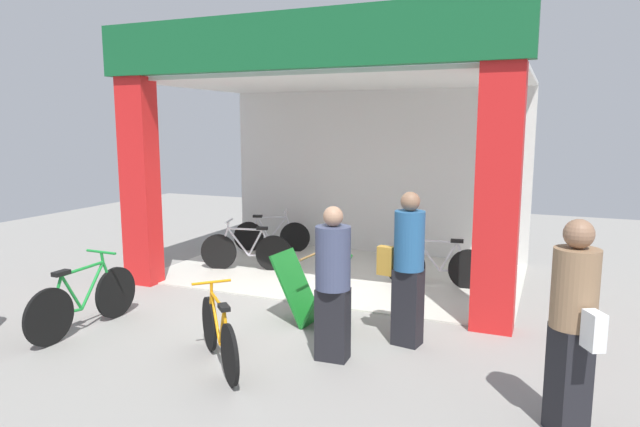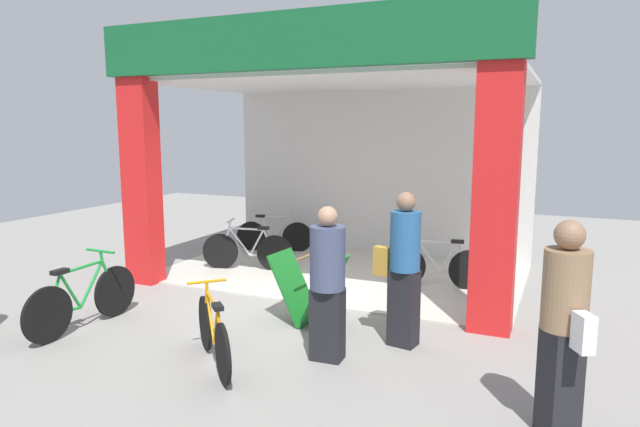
{
  "view_description": "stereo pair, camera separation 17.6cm",
  "coord_description": "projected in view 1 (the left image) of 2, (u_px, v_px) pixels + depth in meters",
  "views": [
    {
      "loc": [
        3.28,
        -6.88,
        2.48
      ],
      "look_at": [
        0.0,
        0.88,
        1.15
      ],
      "focal_mm": 31.47,
      "sensor_mm": 36.0,
      "label": 1
    },
    {
      "loc": [
        3.44,
        -6.81,
        2.48
      ],
      "look_at": [
        0.0,
        0.88,
        1.15
      ],
      "focal_mm": 31.47,
      "sensor_mm": 36.0,
      "label": 2
    }
  ],
  "objects": [
    {
      "name": "sandwich_board_sign",
      "position": [
        311.0,
        289.0,
        7.04
      ],
      "size": [
        0.94,
        0.62,
        0.9
      ],
      "color": "#197226",
      "rests_on": "ground"
    },
    {
      "name": "bicycle_inside_1",
      "position": [
        437.0,
        265.0,
        8.61
      ],
      "size": [
        1.58,
        0.44,
        0.88
      ],
      "color": "black",
      "rests_on": "ground"
    },
    {
      "name": "pedestrian_1",
      "position": [
        573.0,
        325.0,
        4.4
      ],
      "size": [
        0.48,
        0.59,
        1.77
      ],
      "color": "black",
      "rests_on": "ground"
    },
    {
      "name": "shop_facade",
      "position": [
        342.0,
        148.0,
        9.21
      ],
      "size": [
        6.02,
        3.83,
        3.92
      ],
      "color": "beige",
      "rests_on": "ground"
    },
    {
      "name": "ground_plane",
      "position": [
        296.0,
        303.0,
        7.91
      ],
      "size": [
        19.65,
        19.65,
        0.0
      ],
      "primitive_type": "plane",
      "color": "gray",
      "rests_on": "ground"
    },
    {
      "name": "pedestrian_3",
      "position": [
        408.0,
        266.0,
        6.29
      ],
      "size": [
        0.57,
        0.39,
        1.76
      ],
      "color": "black",
      "rests_on": "ground"
    },
    {
      "name": "bicycle_inside_2",
      "position": [
        271.0,
        235.0,
        11.04
      ],
      "size": [
        1.45,
        0.54,
        0.83
      ],
      "color": "black",
      "rests_on": "ground"
    },
    {
      "name": "bicycle_parked_1",
      "position": [
        84.0,
        301.0,
        6.79
      ],
      "size": [
        0.46,
        1.7,
        0.93
      ],
      "color": "black",
      "rests_on": "ground"
    },
    {
      "name": "bicycle_inside_0",
      "position": [
        246.0,
        251.0,
        9.61
      ],
      "size": [
        1.54,
        0.54,
        0.87
      ],
      "color": "black",
      "rests_on": "ground"
    },
    {
      "name": "bicycle_parked_0",
      "position": [
        219.0,
        335.0,
        5.79
      ],
      "size": [
        1.12,
        1.09,
        0.84
      ],
      "color": "black",
      "rests_on": "ground"
    },
    {
      "name": "pedestrian_0",
      "position": [
        333.0,
        281.0,
        5.88
      ],
      "size": [
        0.39,
        0.39,
        1.66
      ],
      "color": "black",
      "rests_on": "ground"
    }
  ]
}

